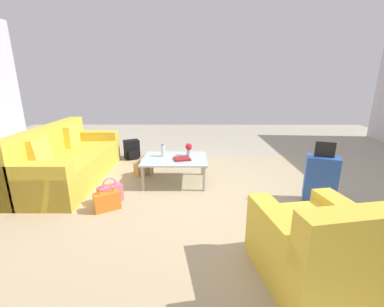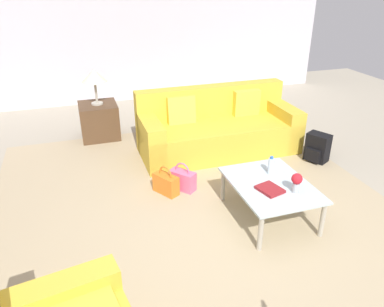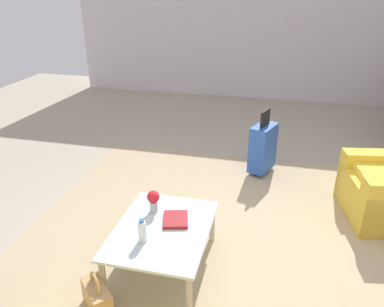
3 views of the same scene
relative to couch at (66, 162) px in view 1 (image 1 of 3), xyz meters
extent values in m
plane|color=#A89E89|center=(-2.20, 0.60, -0.31)|extent=(12.00, 12.00, 0.00)
cube|color=tan|center=(-1.60, 0.80, -0.30)|extent=(5.20, 4.40, 0.01)
cube|color=gold|center=(-0.10, 0.00, -0.08)|extent=(0.93, 2.26, 0.45)
cube|color=gold|center=(0.26, 0.00, 0.14)|extent=(0.22, 2.26, 0.90)
cube|color=gold|center=(-0.10, -1.01, 0.01)|extent=(0.93, 0.24, 0.62)
cube|color=gold|center=(-0.10, 1.01, 0.01)|extent=(0.93, 0.24, 0.62)
cube|color=yellow|center=(0.10, -0.51, 0.32)|extent=(0.13, 0.40, 0.40)
cube|color=yellow|center=(0.10, 0.51, 0.32)|extent=(0.17, 0.40, 0.41)
cube|color=gold|center=(-3.10, 2.20, -0.09)|extent=(1.00, 1.06, 0.44)
cube|color=gold|center=(-3.16, 2.56, 0.11)|extent=(0.87, 0.35, 0.83)
cube|color=gold|center=(-2.78, 2.26, -0.01)|extent=(0.36, 0.94, 0.60)
cube|color=gold|center=(-3.42, 2.14, -0.01)|extent=(0.36, 0.94, 0.60)
cube|color=yellow|center=(-3.09, 2.15, 0.17)|extent=(0.72, 0.76, 0.08)
cube|color=silver|center=(-1.80, 0.10, 0.09)|extent=(1.02, 0.78, 0.02)
cylinder|color=#ADA899|center=(-2.26, 0.44, -0.11)|extent=(0.05, 0.05, 0.39)
cylinder|color=#ADA899|center=(-1.34, 0.44, -0.11)|extent=(0.05, 0.05, 0.39)
cylinder|color=#ADA899|center=(-2.26, -0.24, -0.11)|extent=(0.05, 0.05, 0.39)
cylinder|color=#ADA899|center=(-1.34, -0.24, -0.11)|extent=(0.05, 0.05, 0.39)
cylinder|color=silver|center=(-1.60, 0.00, 0.20)|extent=(0.06, 0.06, 0.18)
cylinder|color=#2D6BBC|center=(-1.60, 0.00, 0.30)|extent=(0.04, 0.04, 0.02)
cube|color=maroon|center=(-1.92, 0.18, 0.12)|extent=(0.29, 0.26, 0.03)
cylinder|color=#B2B7BC|center=(-2.02, -0.05, 0.16)|extent=(0.07, 0.07, 0.10)
sphere|color=red|center=(-2.02, -0.05, 0.26)|extent=(0.11, 0.11, 0.11)
cube|color=#2851AD|center=(-3.80, 0.80, 0.04)|extent=(0.45, 0.35, 0.60)
cube|color=black|center=(-3.80, 0.80, 0.44)|extent=(0.23, 0.11, 0.20)
cylinder|color=black|center=(-3.93, 0.85, -0.28)|extent=(0.04, 0.05, 0.05)
cylinder|color=black|center=(-3.67, 0.75, -0.28)|extent=(0.04, 0.05, 0.05)
cube|color=pink|center=(-0.96, 0.81, -0.19)|extent=(0.34, 0.31, 0.24)
torus|color=pink|center=(-0.96, 0.81, -0.05)|extent=(0.16, 0.14, 0.20)
cube|color=tan|center=(-1.22, -0.24, -0.19)|extent=(0.32, 0.33, 0.24)
torus|color=tan|center=(-1.22, -0.24, -0.05)|extent=(0.15, 0.15, 0.20)
cube|color=orange|center=(-0.99, 1.03, -0.19)|extent=(0.35, 0.28, 0.24)
torus|color=orange|center=(-0.99, 1.03, -0.05)|extent=(0.18, 0.12, 0.20)
cube|color=black|center=(-0.80, -1.20, -0.11)|extent=(0.36, 0.32, 0.40)
cube|color=black|center=(-0.85, -1.09, -0.19)|extent=(0.21, 0.15, 0.18)
camera|label=1|loc=(-2.08, 4.00, 1.32)|focal=24.00mm
camera|label=2|loc=(-4.74, 1.92, 2.08)|focal=35.00mm
camera|label=3|loc=(0.64, 0.94, 1.98)|focal=35.00mm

